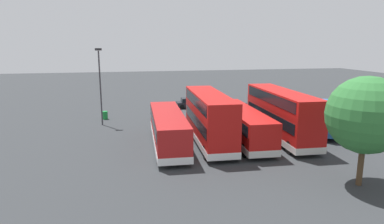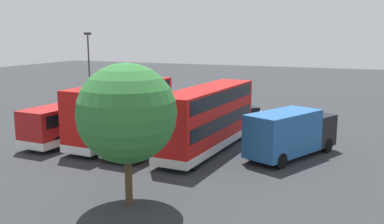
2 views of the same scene
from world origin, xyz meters
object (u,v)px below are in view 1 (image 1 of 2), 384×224
(bus_double_decker_third, at_px, (209,117))
(car_small_green, at_px, (235,110))
(bus_single_deck_second, at_px, (242,124))
(box_truck_blue, at_px, (330,117))
(bus_single_deck_fourth, at_px, (168,128))
(car_hatchback_silver, at_px, (191,103))
(lamp_post_tall, at_px, (100,81))
(waste_bin_yellow, at_px, (105,115))
(bus_double_decker_near_end, at_px, (281,113))

(bus_double_decker_third, bearing_deg, car_small_green, -120.11)
(bus_single_deck_second, bearing_deg, box_truck_blue, -176.35)
(box_truck_blue, bearing_deg, bus_single_deck_fourth, 2.73)
(car_hatchback_silver, relative_size, lamp_post_tall, 0.51)
(bus_single_deck_fourth, relative_size, car_small_green, 2.71)
(bus_single_deck_second, bearing_deg, waste_bin_yellow, -42.68)
(car_hatchback_silver, bearing_deg, bus_single_deck_second, 94.38)
(lamp_post_tall, distance_m, waste_bin_yellow, 5.26)
(bus_single_deck_fourth, bearing_deg, car_small_green, -132.53)
(box_truck_blue, height_order, lamp_post_tall, lamp_post_tall)
(bus_double_decker_third, xyz_separation_m, car_small_green, (-6.38, -11.00, -1.75))
(bus_double_decker_third, distance_m, waste_bin_yellow, 15.51)
(bus_double_decker_near_end, height_order, bus_single_deck_second, bus_double_decker_near_end)
(bus_double_decker_third, relative_size, car_hatchback_silver, 2.63)
(bus_double_decker_near_end, relative_size, bus_double_decker_third, 1.06)
(car_small_green, height_order, waste_bin_yellow, car_small_green)
(waste_bin_yellow, bearing_deg, car_small_green, 176.35)
(box_truck_blue, height_order, car_small_green, box_truck_blue)
(bus_single_deck_second, xyz_separation_m, car_small_green, (-3.17, -10.80, -0.92))
(bus_double_decker_near_end, distance_m, car_small_green, 11.02)
(bus_double_decker_near_end, distance_m, lamp_post_tall, 19.21)
(bus_double_decker_near_end, xyz_separation_m, waste_bin_yellow, (16.61, -11.89, -1.97))
(bus_double_decker_near_end, distance_m, bus_single_deck_fourth, 10.73)
(box_truck_blue, distance_m, car_hatchback_silver, 19.36)
(bus_double_decker_third, distance_m, box_truck_blue, 12.78)
(bus_double_decker_near_end, bearing_deg, car_small_green, -86.70)
(car_hatchback_silver, xyz_separation_m, waste_bin_yellow, (11.55, 4.82, -0.22))
(bus_double_decker_near_end, relative_size, waste_bin_yellow, 12.53)
(bus_double_decker_near_end, height_order, box_truck_blue, bus_double_decker_near_end)
(bus_double_decker_third, bearing_deg, car_hatchback_silver, -96.56)
(car_small_green, height_order, lamp_post_tall, lamp_post_tall)
(lamp_post_tall, bearing_deg, bus_double_decker_near_end, 151.79)
(bus_double_decker_third, relative_size, waste_bin_yellow, 11.84)
(box_truck_blue, relative_size, waste_bin_yellow, 8.28)
(bus_single_deck_fourth, height_order, box_truck_blue, box_truck_blue)
(bus_double_decker_near_end, bearing_deg, bus_double_decker_third, 1.07)
(bus_single_deck_fourth, bearing_deg, waste_bin_yellow, -63.75)
(bus_double_decker_near_end, relative_size, car_small_green, 2.74)
(lamp_post_tall, bearing_deg, box_truck_blue, 159.69)
(car_small_green, distance_m, lamp_post_tall, 16.80)
(car_small_green, bearing_deg, box_truck_blue, 121.94)
(car_hatchback_silver, bearing_deg, bus_single_deck_fourth, 71.50)
(bus_double_decker_near_end, xyz_separation_m, bus_single_deck_second, (3.79, -0.06, -0.83))
(bus_double_decker_near_end, height_order, bus_double_decker_third, same)
(bus_single_deck_second, bearing_deg, car_small_green, -106.33)
(bus_single_deck_second, bearing_deg, bus_double_decker_near_end, 179.05)
(bus_single_deck_second, xyz_separation_m, car_hatchback_silver, (1.28, -16.65, -0.92))
(box_truck_blue, xyz_separation_m, car_small_green, (6.36, -10.19, -1.01))
(bus_single_deck_fourth, xyz_separation_m, lamp_post_tall, (6.10, -9.12, 3.25))
(car_small_green, bearing_deg, bus_double_decker_near_end, 93.30)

